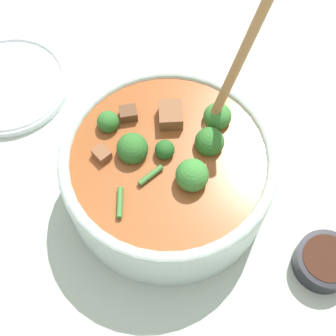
{
  "coord_description": "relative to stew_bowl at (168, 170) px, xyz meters",
  "views": [
    {
      "loc": [
        0.19,
        0.22,
        0.61
      ],
      "look_at": [
        0.0,
        0.0,
        0.07
      ],
      "focal_mm": 50.0,
      "sensor_mm": 36.0,
      "label": 1
    }
  ],
  "objects": [
    {
      "name": "empty_plate",
      "position": [
        0.08,
        -0.31,
        -0.05
      ],
      "size": [
        0.2,
        0.2,
        0.02
      ],
      "color": "white",
      "rests_on": "ground_plane"
    },
    {
      "name": "condiment_bowl",
      "position": [
        -0.08,
        0.22,
        -0.04
      ],
      "size": [
        0.08,
        0.08,
        0.03
      ],
      "color": "black",
      "rests_on": "ground_plane"
    },
    {
      "name": "stew_bowl",
      "position": [
        0.0,
        0.0,
        0.0
      ],
      "size": [
        0.28,
        0.28,
        0.28
      ],
      "color": "#B2C6BC",
      "rests_on": "ground_plane"
    },
    {
      "name": "ground_plane",
      "position": [
        0.0,
        0.0,
        -0.06
      ],
      "size": [
        4.0,
        4.0,
        0.0
      ],
      "primitive_type": "plane",
      "color": "#ADBCAD"
    }
  ]
}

